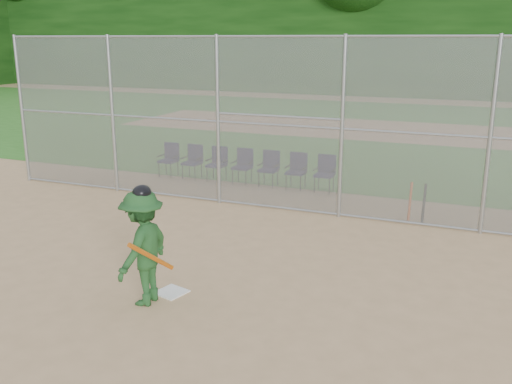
% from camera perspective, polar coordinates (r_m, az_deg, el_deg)
% --- Properties ---
extents(ground, '(100.00, 100.00, 0.00)m').
position_cam_1_polar(ground, '(9.02, -6.14, -10.64)').
color(ground, tan).
rests_on(ground, ground).
extents(grass_strip, '(100.00, 100.00, 0.00)m').
position_cam_1_polar(grass_strip, '(25.72, 13.28, 6.00)').
color(grass_strip, '#2C6E21').
rests_on(grass_strip, ground).
extents(dirt_patch_far, '(24.00, 24.00, 0.00)m').
position_cam_1_polar(dirt_patch_far, '(25.72, 13.28, 6.01)').
color(dirt_patch_far, tan).
rests_on(dirt_patch_far, ground).
extents(backstop_fence, '(16.09, 0.09, 4.00)m').
position_cam_1_polar(backstop_fence, '(12.87, 4.25, 6.87)').
color(backstop_fence, gray).
rests_on(backstop_fence, ground).
extents(treeline, '(81.00, 60.00, 11.00)m').
position_cam_1_polar(treeline, '(27.44, 14.72, 17.99)').
color(treeline, black).
rests_on(treeline, ground).
extents(home_plate, '(0.53, 0.53, 0.02)m').
position_cam_1_polar(home_plate, '(9.29, -8.47, -9.87)').
color(home_plate, white).
rests_on(home_plate, ground).
extents(batter_at_plate, '(0.92, 1.31, 1.86)m').
position_cam_1_polar(batter_at_plate, '(8.71, -11.25, -5.40)').
color(batter_at_plate, '#1F4E22').
rests_on(batter_at_plate, ground).
extents(spare_bats, '(0.36, 0.29, 0.84)m').
position_cam_1_polar(spare_bats, '(13.04, 15.80, -0.98)').
color(spare_bats, '#D84C14').
rests_on(spare_bats, ground).
extents(chair_0, '(0.54, 0.52, 0.96)m').
position_cam_1_polar(chair_0, '(16.80, -8.78, 3.18)').
color(chair_0, '#110F39').
rests_on(chair_0, ground).
extents(chair_1, '(0.54, 0.52, 0.96)m').
position_cam_1_polar(chair_1, '(16.42, -6.43, 2.98)').
color(chair_1, '#110F39').
rests_on(chair_1, ground).
extents(chair_2, '(0.54, 0.52, 0.96)m').
position_cam_1_polar(chair_2, '(16.06, -3.98, 2.77)').
color(chair_2, '#110F39').
rests_on(chair_2, ground).
extents(chair_3, '(0.54, 0.52, 0.96)m').
position_cam_1_polar(chair_3, '(15.74, -1.42, 2.54)').
color(chair_3, '#110F39').
rests_on(chair_3, ground).
extents(chair_4, '(0.54, 0.52, 0.96)m').
position_cam_1_polar(chair_4, '(15.45, 1.24, 2.31)').
color(chair_4, '#110F39').
rests_on(chair_4, ground).
extents(chair_5, '(0.54, 0.52, 0.96)m').
position_cam_1_polar(chair_5, '(15.19, 4.00, 2.05)').
color(chair_5, '#110F39').
rests_on(chair_5, ground).
extents(chair_6, '(0.54, 0.52, 0.96)m').
position_cam_1_polar(chair_6, '(14.97, 6.84, 1.78)').
color(chair_6, '#110F39').
rests_on(chair_6, ground).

